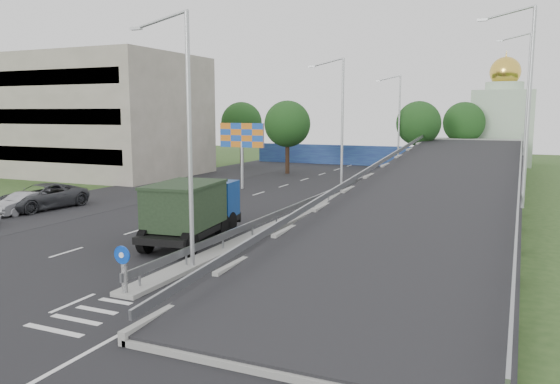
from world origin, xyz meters
The scene contains 21 objects.
ground centered at (0.00, 0.00, 0.00)m, with size 160.00×160.00×0.00m, color #2D4C1E.
road_surface centered at (-3.00, 20.00, 0.00)m, with size 26.00×90.00×0.04m, color black.
parking_strip centered at (-16.00, 20.00, 0.00)m, with size 8.00×90.00×0.05m, color black.
median centered at (0.00, 24.00, 0.10)m, with size 1.00×44.00×0.20m, color gray.
overpass_ramp centered at (7.50, 24.00, 1.75)m, with size 10.00×50.00×3.50m.
median_guardrail centered at (0.00, 24.00, 0.75)m, with size 0.09×44.00×0.71m.
sign_bollard centered at (0.00, 2.17, 1.03)m, with size 0.64×0.23×1.67m.
lamp_post_near centered at (0.11, 6.00, 5.81)m, with size 2.74×0.18×10.08m.
lamp_post_mid centered at (0.11, 26.00, 5.81)m, with size 2.74×0.18×10.08m.
lamp_post_far centered at (0.11, 46.00, 5.81)m, with size 2.74×0.18×10.08m.
beige_building centered at (-30.00, 32.00, 6.00)m, with size 24.00×14.00×12.00m, color gray.
blue_wall centered at (-4.00, 52.00, 1.20)m, with size 30.00×0.50×2.40m, color navy.
church centered at (10.00, 60.00, 5.31)m, with size 7.00×7.00×13.80m.
billboard centered at (-9.00, 28.00, 4.19)m, with size 4.00×0.24×5.50m.
tree_left_mid centered at (-10.00, 40.00, 5.18)m, with size 4.80×4.80×7.60m.
tree_median_far centered at (2.00, 48.00, 5.18)m, with size 4.80×4.80×7.60m.
tree_left_far centered at (-18.00, 45.00, 5.18)m, with size 4.80×4.80×7.60m.
tree_ramp_far centered at (6.00, 55.00, 5.18)m, with size 4.80×4.80×7.60m.
dump_truck centered at (-2.37, 10.23, 1.69)m, with size 3.37×7.18×3.05m.
parked_car_b centered at (-16.50, 12.36, 0.67)m, with size 1.42×4.07×1.34m, color gray.
parked_car_c centered at (-16.59, 13.95, 0.84)m, with size 2.78×6.04×1.68m, color #34363A.
Camera 1 is at (12.27, -12.26, 6.37)m, focal length 35.00 mm.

